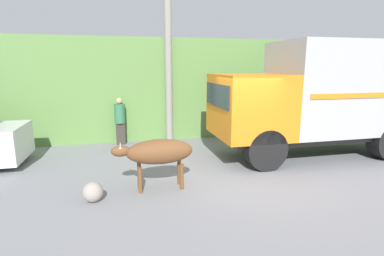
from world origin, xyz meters
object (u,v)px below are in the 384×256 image
at_px(utility_pole, 168,53).
at_px(cargo_truck, 326,95).
at_px(roadside_rock, 93,192).
at_px(brown_cow, 158,152).
at_px(pedestrian_on_hill, 120,119).

bearing_deg(utility_pole, cargo_truck, -32.98).
bearing_deg(cargo_truck, roadside_rock, -167.38).
xyz_separation_m(cargo_truck, roadside_rock, (-6.84, -1.91, -1.70)).
bearing_deg(cargo_truck, brown_cow, -167.14).
bearing_deg(roadside_rock, brown_cow, 14.69).
xyz_separation_m(brown_cow, roadside_rock, (-1.42, -0.37, -0.66)).
bearing_deg(brown_cow, roadside_rock, -153.35).
bearing_deg(roadside_rock, utility_pole, 63.54).
xyz_separation_m(cargo_truck, utility_pole, (-4.45, 2.89, 1.35)).
bearing_deg(roadside_rock, cargo_truck, 15.63).
bearing_deg(utility_pole, brown_cow, -102.32).
xyz_separation_m(brown_cow, utility_pole, (0.97, 4.43, 2.40)).
relative_size(cargo_truck, roadside_rock, 15.47).
height_order(cargo_truck, utility_pole, utility_pole).
distance_m(pedestrian_on_hill, utility_pole, 2.96).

